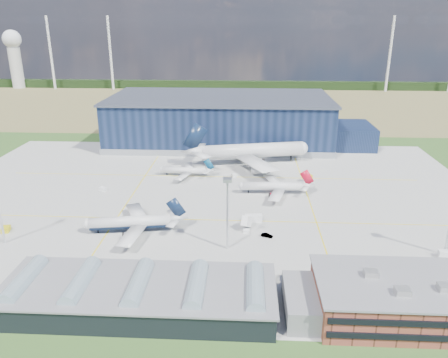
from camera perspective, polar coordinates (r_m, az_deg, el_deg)
ground at (r=162.84m, az=-2.60°, el=-3.85°), size 600.00×600.00×0.00m
apron at (r=171.97m, az=-2.28°, el=-2.49°), size 220.00×160.00×0.08m
farmland at (r=374.26m, az=0.68°, el=9.92°), size 600.00×220.00×0.01m
treeline at (r=452.61m, az=1.12°, el=12.20°), size 600.00×8.00×8.00m
horizon_dressing at (r=489.38m, az=-22.72°, el=14.87°), size 440.20×18.00×70.00m
hangar at (r=249.21m, az=0.12°, el=7.47°), size 145.00×62.00×26.10m
ops_building at (r=114.34m, az=23.57°, el=-14.18°), size 46.00×23.00×10.90m
glass_concourse at (r=110.05m, az=-9.21°, el=-14.69°), size 78.00×23.00×8.60m
light_mast_center at (r=128.55m, az=0.44°, el=-3.08°), size 2.60×2.60×23.00m
airliner_navy at (r=146.35m, az=-12.16°, el=-4.78°), size 39.11×38.48×11.19m
airliner_red at (r=175.36m, az=6.38°, el=-0.39°), size 31.63×30.97×10.06m
airliner_widebody at (r=210.42m, az=3.73°, el=4.67°), size 74.62×73.58×20.47m
airliner_regional at (r=195.48m, az=-5.24°, el=1.55°), size 27.01×26.49×8.33m
gse_tug_a at (r=162.26m, az=-26.60°, el=-5.89°), size 3.21×4.27×1.59m
gse_van_a at (r=152.07m, az=3.87°, el=-5.15°), size 6.11×3.12×2.57m
gse_cart_a at (r=195.08m, az=1.32°, el=0.48°), size 2.58×3.12×1.16m
gse_van_b at (r=205.61m, az=4.88°, el=1.62°), size 3.80×5.49×2.30m
gse_tug_c at (r=197.76m, az=11.05°, el=0.40°), size 2.85×3.56×1.35m
gse_cart_b at (r=185.69m, az=-15.54°, el=-1.28°), size 3.81×3.37×1.38m
gse_van_c at (r=145.66m, az=27.09°, el=-8.77°), size 4.91×2.79×2.24m
airstair at (r=146.78m, az=2.96°, el=-5.91°), size 3.63×5.84×3.48m
car_a at (r=119.58m, az=2.52°, el=-13.13°), size 3.30×2.15×1.05m
car_b at (r=142.40m, az=5.62°, el=-7.35°), size 4.05×2.58×1.26m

